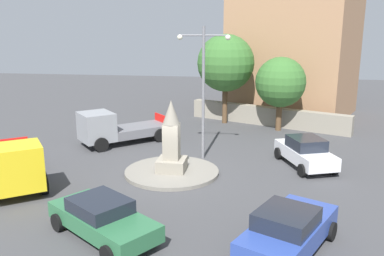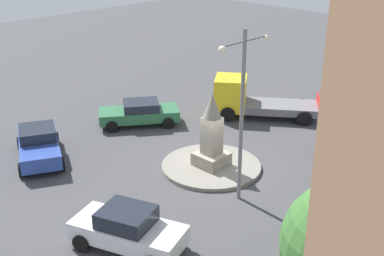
{
  "view_description": "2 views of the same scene",
  "coord_description": "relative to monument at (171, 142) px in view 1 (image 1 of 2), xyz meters",
  "views": [
    {
      "loc": [
        3.85,
        -18.64,
        7.02
      ],
      "look_at": [
        0.94,
        0.43,
        2.24
      ],
      "focal_mm": 38.3,
      "sensor_mm": 36.0,
      "label": 1
    },
    {
      "loc": [
        15.56,
        14.12,
        10.79
      ],
      "look_at": [
        0.38,
        -0.88,
        1.86
      ],
      "focal_mm": 47.34,
      "sensor_mm": 36.0,
      "label": 2
    }
  ],
  "objects": [
    {
      "name": "truck_yellow_near_island",
      "position": [
        -6.46,
        -2.92,
        -0.54
      ],
      "size": [
        5.15,
        5.99,
        2.29
      ],
      "color": "yellow",
      "rests_on": "ground"
    },
    {
      "name": "traffic_island",
      "position": [
        0.0,
        0.0,
        -1.51
      ],
      "size": [
        4.62,
        4.62,
        0.17
      ],
      "primitive_type": "cylinder",
      "color": "gray",
      "rests_on": "ground"
    },
    {
      "name": "streetlamp",
      "position": [
        1.21,
        2.65,
        2.68
      ],
      "size": [
        2.76,
        0.28,
        7.06
      ],
      "color": "slate",
      "rests_on": "ground"
    },
    {
      "name": "stone_boundary_wall",
      "position": [
        4.83,
        11.1,
        -0.92
      ],
      "size": [
        11.34,
        5.46,
        1.35
      ],
      "primitive_type": "cube",
      "rotation": [
        0.0,
        0.0,
        2.73
      ],
      "color": "gray",
      "rests_on": "ground"
    },
    {
      "name": "car_white_passing",
      "position": [
        6.57,
        2.1,
        -0.82
      ],
      "size": [
        2.98,
        4.34,
        1.54
      ],
      "color": "silver",
      "rests_on": "ground"
    },
    {
      "name": "tree_near_wall",
      "position": [
        1.74,
        11.35,
        2.85
      ],
      "size": [
        4.15,
        4.15,
        6.54
      ],
      "color": "brown",
      "rests_on": "ground"
    },
    {
      "name": "truck_grey_approaching",
      "position": [
        -4.48,
        4.54,
        -0.6
      ],
      "size": [
        5.35,
        5.09,
        2.1
      ],
      "color": "gray",
      "rests_on": "ground"
    },
    {
      "name": "ground_plane",
      "position": [
        0.0,
        0.0,
        -1.6
      ],
      "size": [
        80.0,
        80.0,
        0.0
      ],
      "primitive_type": "plane",
      "color": "#424244"
    },
    {
      "name": "corner_building",
      "position": [
        6.95,
        15.97,
        3.59
      ],
      "size": [
        11.27,
        10.57,
        10.37
      ],
      "primitive_type": "cube",
      "rotation": [
        0.0,
        0.0,
        2.73
      ],
      "color": "#A87A56",
      "rests_on": "ground"
    },
    {
      "name": "car_blue_parked_right",
      "position": [
        5.09,
        -6.53,
        -0.82
      ],
      "size": [
        3.56,
        4.69,
        1.52
      ],
      "color": "#2D479E",
      "rests_on": "ground"
    },
    {
      "name": "tree_mid_cluster",
      "position": [
        5.62,
        9.67,
        1.75
      ],
      "size": [
        3.42,
        3.42,
        5.07
      ],
      "color": "brown",
      "rests_on": "ground"
    },
    {
      "name": "monument",
      "position": [
        0.0,
        0.0,
        0.0
      ],
      "size": [
        1.36,
        1.36,
        3.49
      ],
      "color": "gray",
      "rests_on": "traffic_island"
    },
    {
      "name": "car_green_far_side",
      "position": [
        -1.1,
        -6.47,
        -0.88
      ],
      "size": [
        4.58,
        3.96,
        1.36
      ],
      "color": "#2D6B42",
      "rests_on": "ground"
    }
  ]
}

